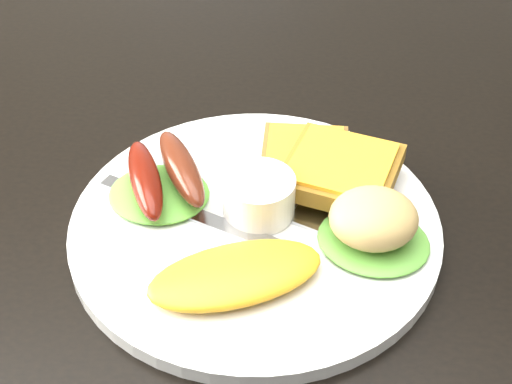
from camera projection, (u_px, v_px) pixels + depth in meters
The scene contains 13 objects.
dining_table at pixel (286, 147), 0.67m from camera, with size 1.20×0.80×0.04m, color black.
dining_chair at pixel (197, 6), 1.50m from camera, with size 0.48×0.48×0.06m, color tan.
plate at pixel (255, 226), 0.55m from camera, with size 0.29×0.29×0.01m, color white.
lettuce_left at pixel (159, 194), 0.57m from camera, with size 0.08×0.07×0.01m, color #519734.
lettuce_right at pixel (373, 240), 0.53m from camera, with size 0.08×0.07×0.01m, color #4E8430.
omelette at pixel (236, 274), 0.49m from camera, with size 0.12×0.06×0.02m, color yellow.
sausage_a at pixel (145, 179), 0.55m from camera, with size 0.02×0.10×0.02m, color #630D01.
sausage_b at pixel (181, 168), 0.56m from camera, with size 0.02×0.10×0.02m, color #5C2413.
ramekin at pixel (259, 196), 0.54m from camera, with size 0.06×0.06×0.03m, color white.
toast_a at pixel (305, 155), 0.60m from camera, with size 0.07×0.07×0.01m, color brown.
toast_b at pixel (341, 170), 0.56m from camera, with size 0.09×0.09×0.01m, color #98671A.
potato_salad at pixel (374, 218), 0.52m from camera, with size 0.07×0.06×0.04m, color beige.
fork at pixel (188, 213), 0.55m from camera, with size 0.16×0.01×0.00m, color #ADAFB7.
Camera 1 is at (0.01, -0.53, 1.14)m, focal length 50.00 mm.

